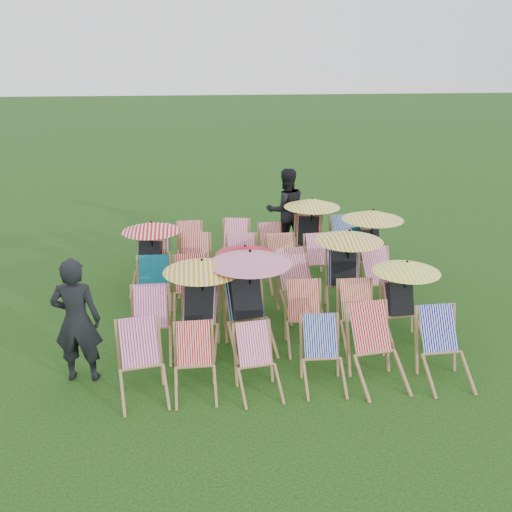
{
  "coord_description": "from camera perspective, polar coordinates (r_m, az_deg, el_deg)",
  "views": [
    {
      "loc": [
        -1.18,
        -8.67,
        4.21
      ],
      "look_at": [
        -0.19,
        0.4,
        0.9
      ],
      "focal_mm": 40.0,
      "sensor_mm": 36.0,
      "label": 1
    }
  ],
  "objects": [
    {
      "name": "deckchair_17",
      "position": [
        10.03,
        12.58,
        -2.43
      ],
      "size": [
        0.78,
        0.97,
        0.96
      ],
      "rotation": [
        0.0,
        0.0,
        0.18
      ],
      "color": "#9B6F48",
      "rests_on": "ground"
    },
    {
      "name": "deckchair_4",
      "position": [
        7.79,
        12.09,
        -9.07
      ],
      "size": [
        0.78,
        0.99,
        0.99
      ],
      "rotation": [
        0.0,
        0.0,
        0.14
      ],
      "color": "#9B6F48",
      "rests_on": "ground"
    },
    {
      "name": "deckchair_16",
      "position": [
        9.76,
        8.93,
        -1.28
      ],
      "size": [
        1.15,
        1.22,
        1.36
      ],
      "rotation": [
        0.0,
        0.0,
        -0.15
      ],
      "color": "#9B6F48",
      "rests_on": "ground"
    },
    {
      "name": "deckchair_23",
      "position": [
        11.05,
        11.41,
        1.12
      ],
      "size": [
        1.15,
        1.22,
        1.37
      ],
      "rotation": [
        0.0,
        0.0,
        0.07
      ],
      "color": "#9B6F48",
      "rests_on": "ground"
    },
    {
      "name": "deckchair_26",
      "position": [
        11.6,
        -2.15,
        1.06
      ],
      "size": [
        0.76,
        0.95,
        0.93
      ],
      "rotation": [
        0.0,
        0.0,
        -0.18
      ],
      "color": "#9B6F48",
      "rests_on": "ground"
    },
    {
      "name": "deckchair_6",
      "position": [
        8.44,
        -10.52,
        -6.77
      ],
      "size": [
        0.63,
        0.88,
        0.94
      ],
      "rotation": [
        0.0,
        0.0,
        0.02
      ],
      "color": "#9B6F48",
      "rests_on": "ground"
    },
    {
      "name": "deckchair_25",
      "position": [
        11.68,
        -6.56,
        0.95
      ],
      "size": [
        0.61,
        0.83,
        0.88
      ],
      "rotation": [
        0.0,
        0.0,
        0.03
      ],
      "color": "#9B6F48",
      "rests_on": "ground"
    },
    {
      "name": "deckchair_13",
      "position": [
        9.54,
        -6.55,
        -3.28
      ],
      "size": [
        0.64,
        0.88,
        0.95
      ],
      "rotation": [
        0.0,
        0.0,
        -0.01
      ],
      "color": "#9B6F48",
      "rests_on": "ground"
    },
    {
      "name": "deckchair_5",
      "position": [
        8.07,
        18.4,
        -8.82
      ],
      "size": [
        0.65,
        0.88,
        0.93
      ],
      "rotation": [
        0.0,
        0.0,
        0.03
      ],
      "color": "#9B6F48",
      "rests_on": "ground"
    },
    {
      "name": "deckchair_11",
      "position": [
        8.98,
        14.55,
        -4.2
      ],
      "size": [
        1.02,
        1.07,
        1.21
      ],
      "rotation": [
        0.0,
        0.0,
        0.04
      ],
      "color": "#9B6F48",
      "rests_on": "ground"
    },
    {
      "name": "deckchair_27",
      "position": [
        11.74,
        1.62,
        1.01
      ],
      "size": [
        0.57,
        0.78,
        0.82
      ],
      "rotation": [
        0.0,
        0.0,
        0.05
      ],
      "color": "#9B6F48",
      "rests_on": "ground"
    },
    {
      "name": "ground",
      "position": [
        9.71,
        1.36,
        -5.77
      ],
      "size": [
        100.0,
        100.0,
        0.0
      ],
      "primitive_type": "plane",
      "color": "black",
      "rests_on": "ground"
    },
    {
      "name": "deckchair_19",
      "position": [
        10.54,
        -6.11,
        -0.87
      ],
      "size": [
        0.69,
        0.93,
        0.98
      ],
      "rotation": [
        0.0,
        0.0,
        -0.04
      ],
      "color": "#9B6F48",
      "rests_on": "ground"
    },
    {
      "name": "deckchair_28",
      "position": [
        11.78,
        5.33,
        2.59
      ],
      "size": [
        1.15,
        1.23,
        1.36
      ],
      "rotation": [
        0.0,
        0.0,
        -0.19
      ],
      "color": "#9B6F48",
      "rests_on": "ground"
    },
    {
      "name": "deckchair_0",
      "position": [
        7.49,
        -11.35,
        -10.52
      ],
      "size": [
        0.75,
        0.94,
        0.93
      ],
      "rotation": [
        0.0,
        0.0,
        0.17
      ],
      "color": "#9B6F48",
      "rests_on": "ground"
    },
    {
      "name": "deckchair_14",
      "position": [
        9.47,
        -1.36,
        -2.34
      ],
      "size": [
        0.99,
        1.06,
        1.18
      ],
      "rotation": [
        0.0,
        0.0,
        -0.18
      ],
      "color": "#9B6F48",
      "rests_on": "ground"
    },
    {
      "name": "deckchair_7",
      "position": [
        8.42,
        -5.72,
        -4.72
      ],
      "size": [
        1.14,
        1.21,
        1.35
      ],
      "rotation": [
        0.0,
        0.0,
        -0.17
      ],
      "color": "#9B6F48",
      "rests_on": "ground"
    },
    {
      "name": "deckchair_1",
      "position": [
        7.47,
        -6.14,
        -10.63
      ],
      "size": [
        0.58,
        0.8,
        0.85
      ],
      "rotation": [
        0.0,
        0.0,
        0.02
      ],
      "color": "#9B6F48",
      "rests_on": "ground"
    },
    {
      "name": "deckchair_22",
      "position": [
        10.85,
        6.61,
        -0.54
      ],
      "size": [
        0.64,
        0.85,
        0.89
      ],
      "rotation": [
        0.0,
        0.0,
        0.06
      ],
      "color": "#9B6F48",
      "rests_on": "ground"
    },
    {
      "name": "deckchair_2",
      "position": [
        7.46,
        0.19,
        -10.64
      ],
      "size": [
        0.65,
        0.83,
        0.83
      ],
      "rotation": [
        0.0,
        0.0,
        0.14
      ],
      "color": "#9B6F48",
      "rests_on": "ground"
    },
    {
      "name": "person_left",
      "position": [
        7.88,
        -17.5,
        -6.17
      ],
      "size": [
        0.66,
        0.46,
        1.74
      ],
      "primitive_type": "imported",
      "rotation": [
        0.0,
        0.0,
        3.06
      ],
      "color": "black",
      "rests_on": "ground"
    },
    {
      "name": "deckchair_8",
      "position": [
        8.43,
        -0.7,
        -4.2
      ],
      "size": [
        1.23,
        1.33,
        1.45
      ],
      "rotation": [
        0.0,
        0.0,
        0.17
      ],
      "color": "#9B6F48",
      "rests_on": "ground"
    },
    {
      "name": "deckchair_9",
      "position": [
        8.56,
        4.98,
        -6.16
      ],
      "size": [
        0.64,
        0.87,
        0.92
      ],
      "rotation": [
        0.0,
        0.0,
        -0.04
      ],
      "color": "#9B6F48",
      "rests_on": "ground"
    },
    {
      "name": "deckchair_29",
      "position": [
        12.01,
        9.17,
        1.49
      ],
      "size": [
        0.72,
        0.92,
        0.93
      ],
      "rotation": [
        0.0,
        0.0,
        0.13
      ],
      "color": "#9B6F48",
      "rests_on": "ground"
    },
    {
      "name": "deckchair_18",
      "position": [
        10.6,
        -10.61,
        0.07
      ],
      "size": [
        1.07,
        1.14,
        1.27
      ],
      "rotation": [
        0.0,
        0.0,
        -0.17
      ],
      "color": "#9B6F48",
      "rests_on": "ground"
    },
    {
      "name": "deckchair_12",
      "position": [
        9.57,
        -10.28,
        -3.4
      ],
      "size": [
        0.65,
        0.89,
        0.95
      ],
      "rotation": [
        0.0,
        0.0,
        -0.03
      ],
      "color": "#9B6F48",
      "rests_on": "ground"
    },
    {
      "name": "deckchair_10",
      "position": [
        8.71,
        10.36,
        -5.96
      ],
      "size": [
        0.61,
        0.85,
        0.91
      ],
      "rotation": [
        0.0,
        0.0,
        -0.01
      ],
      "color": "#9B6F48",
      "rests_on": "ground"
    },
    {
      "name": "deckchair_20",
      "position": [
        10.52,
        -1.36,
        -0.85
      ],
      "size": [
        0.67,
        0.91,
        0.96
      ],
      "rotation": [
        0.0,
        0.0,
        -0.05
      ],
      "color": "#9B6F48",
      "rests_on": "ground"
    },
    {
      "name": "deckchair_21",
      "position": [
        10.64,
        2.75,
        -0.73
      ],
      "size": [
        0.64,
        0.87,
        0.93
      ],
      "rotation": [
        0.0,
        0.0,
        0.03
      ],
      "color": "#9B6F48",
      "rests_on": "ground"
    },
    {
      "name": "person_rear",
      "position": [
        12.49,
        3.0,
        4.61
      ],
      "size": [
        1.0,
        0.84,
        1.84
      ],
      "primitive_type": "imported",
      "rotation": [
        0.0,
        0.0,
        3.31
      ],
      "color": "black",
      "rests_on": "ground"
    },
    {
      "name": "deckchair_24",
      "position": [
        11.62,
        -9.9,
        0.66
      ],
      "size": [
        0.58,
        0.81,
        0.87
      ],
      "rotation": [
        0.0,
        0.0,
        -0.01
      ],
      "color": "#9B6F48",
      "rests_on": "ground"
    },
    {
      "name": "deckchair_15",
      "position": [
        9.59,
        4.29,
        -2.86
      ],
      "size": [
        0.84,
        1.04,
        1.01
      ],
      "rotation": [
        0.0,
        0.0,
        0.2
      ],
      "color": "#9B6F48",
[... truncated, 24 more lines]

